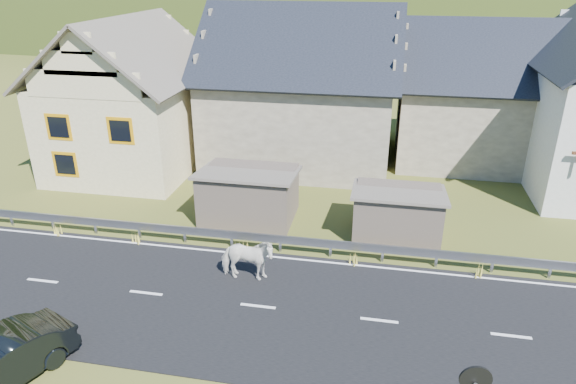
# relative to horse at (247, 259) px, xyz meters

# --- Properties ---
(ground) EXTENTS (160.00, 160.00, 0.00)m
(ground) POSITION_rel_horse_xyz_m (0.75, -1.50, -0.88)
(ground) COLOR #343F16
(ground) RESTS_ON ground
(road) EXTENTS (60.00, 7.00, 0.04)m
(road) POSITION_rel_horse_xyz_m (0.75, -1.50, -0.86)
(road) COLOR black
(road) RESTS_ON ground
(lane_markings) EXTENTS (60.00, 6.60, 0.01)m
(lane_markings) POSITION_rel_horse_xyz_m (0.75, -1.50, -0.83)
(lane_markings) COLOR silver
(lane_markings) RESTS_ON road
(guardrail) EXTENTS (28.10, 0.09, 0.75)m
(guardrail) POSITION_rel_horse_xyz_m (0.75, 2.18, -0.32)
(guardrail) COLOR #93969B
(guardrail) RESTS_ON ground
(shed_left) EXTENTS (4.30, 3.30, 2.40)m
(shed_left) POSITION_rel_horse_xyz_m (-1.25, 5.00, 0.22)
(shed_left) COLOR brown
(shed_left) RESTS_ON ground
(shed_right) EXTENTS (3.80, 2.90, 2.20)m
(shed_right) POSITION_rel_horse_xyz_m (5.25, 4.50, 0.12)
(shed_right) COLOR brown
(shed_right) RESTS_ON ground
(house_cream) EXTENTS (7.80, 9.80, 8.30)m
(house_cream) POSITION_rel_horse_xyz_m (-9.25, 10.50, 3.48)
(house_cream) COLOR beige
(house_cream) RESTS_ON ground
(house_stone_a) EXTENTS (10.80, 9.80, 8.90)m
(house_stone_a) POSITION_rel_horse_xyz_m (-0.25, 13.50, 3.75)
(house_stone_a) COLOR tan
(house_stone_a) RESTS_ON ground
(house_stone_b) EXTENTS (9.80, 8.80, 8.10)m
(house_stone_b) POSITION_rel_horse_xyz_m (9.75, 15.50, 3.36)
(house_stone_b) COLOR tan
(house_stone_b) RESTS_ON ground
(mountain) EXTENTS (440.00, 280.00, 260.00)m
(mountain) POSITION_rel_horse_xyz_m (5.75, 178.50, -20.88)
(mountain) COLOR #293C17
(mountain) RESTS_ON ground
(horse) EXTENTS (1.00, 2.03, 1.68)m
(horse) POSITION_rel_horse_xyz_m (0.00, 0.00, 0.00)
(horse) COLOR silver
(horse) RESTS_ON road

